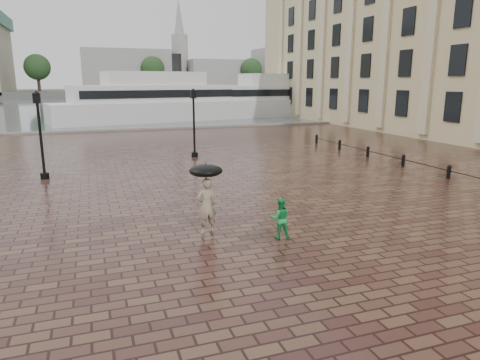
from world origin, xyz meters
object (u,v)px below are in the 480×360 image
object	(u,v)px
ferry_near	(155,101)
child_pedestrian	(280,218)
ferry_far	(281,99)
adult_pedestrian	(206,206)
street_lamps	(66,124)

from	to	relation	value
ferry_near	child_pedestrian	bearing A→B (deg)	-105.39
ferry_far	ferry_near	bearing A→B (deg)	-177.35
adult_pedestrian	child_pedestrian	bearing A→B (deg)	139.90
adult_pedestrian	child_pedestrian	distance (m)	2.47
ferry_far	adult_pedestrian	bearing A→B (deg)	-124.42
street_lamps	ferry_near	distance (m)	28.41
adult_pedestrian	child_pedestrian	xyz separation A→B (m)	(2.11, -1.26, -0.27)
ferry_near	ferry_far	size ratio (longest dim) A/B	1.02
child_pedestrian	ferry_far	bearing A→B (deg)	-99.77
adult_pedestrian	ferry_far	bearing A→B (deg)	-126.61
child_pedestrian	ferry_far	size ratio (longest dim) A/B	0.05
ferry_far	street_lamps	bearing A→B (deg)	-140.86
street_lamps	child_pedestrian	world-z (taller)	street_lamps
street_lamps	adult_pedestrian	size ratio (longest dim) A/B	8.17
child_pedestrian	ferry_far	distance (m)	52.28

